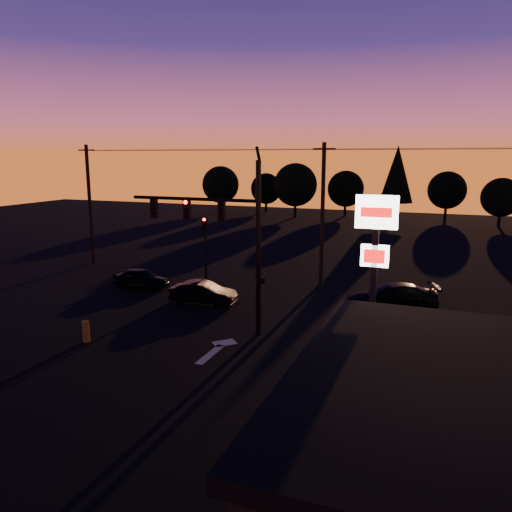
{
  "coord_description": "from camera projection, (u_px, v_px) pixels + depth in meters",
  "views": [
    {
      "loc": [
        9.4,
        -16.66,
        8.17
      ],
      "look_at": [
        1.0,
        5.0,
        3.5
      ],
      "focal_mm": 35.0,
      "sensor_mm": 36.0,
      "label": 1
    }
  ],
  "objects": [
    {
      "name": "car_left",
      "position": [
        141.0,
        278.0,
        31.38
      ],
      "size": [
        3.57,
        1.44,
        1.22
      ],
      "primitive_type": "imported",
      "rotation": [
        0.0,
        0.0,
        1.57
      ],
      "color": "black",
      "rests_on": "ground"
    },
    {
      "name": "car_right",
      "position": [
        391.0,
        297.0,
        26.87
      ],
      "size": [
        5.31,
        3.48,
        1.43
      ],
      "primitive_type": "imported",
      "rotation": [
        0.0,
        0.0,
        -1.24
      ],
      "color": "black",
      "rests_on": "ground"
    },
    {
      "name": "power_wires",
      "position": [
        324.0,
        149.0,
        30.57
      ],
      "size": [
        36.0,
        1.22,
        0.07
      ],
      "color": "black",
      "rests_on": "ground"
    },
    {
      "name": "tree_4",
      "position": [
        397.0,
        174.0,
        62.73
      ],
      "size": [
        4.18,
        4.18,
        9.5
      ],
      "color": "black",
      "rests_on": "ground"
    },
    {
      "name": "tree_2",
      "position": [
        295.0,
        185.0,
        66.73
      ],
      "size": [
        5.77,
        5.78,
        7.26
      ],
      "color": "black",
      "rests_on": "ground"
    },
    {
      "name": "tree_6",
      "position": [
        501.0,
        197.0,
        58.05
      ],
      "size": [
        4.54,
        4.54,
        5.71
      ],
      "color": "black",
      "rests_on": "ground"
    },
    {
      "name": "suv_parked",
      "position": [
        444.0,
        419.0,
        14.52
      ],
      "size": [
        3.44,
        5.14,
        1.31
      ],
      "primitive_type": "imported",
      "rotation": [
        0.0,
        0.0,
        0.29
      ],
      "color": "black",
      "rests_on": "ground"
    },
    {
      "name": "traffic_signal_mast",
      "position": [
        226.0,
        228.0,
        22.88
      ],
      "size": [
        6.79,
        0.52,
        8.58
      ],
      "color": "black",
      "rests_on": "ground"
    },
    {
      "name": "tree_1",
      "position": [
        266.0,
        189.0,
        73.61
      ],
      "size": [
        4.54,
        4.54,
        5.71
      ],
      "color": "black",
      "rests_on": "ground"
    },
    {
      "name": "car_mid",
      "position": [
        203.0,
        293.0,
        28.03
      ],
      "size": [
        3.87,
        1.62,
        1.24
      ],
      "primitive_type": "imported",
      "rotation": [
        0.0,
        0.0,
        1.65
      ],
      "color": "black",
      "rests_on": "ground"
    },
    {
      "name": "utility_pole_1",
      "position": [
        322.0,
        214.0,
        31.35
      ],
      "size": [
        1.4,
        0.26,
        9.0
      ],
      "color": "black",
      "rests_on": "ground"
    },
    {
      "name": "tree_3",
      "position": [
        346.0,
        189.0,
        68.38
      ],
      "size": [
        4.95,
        4.95,
        6.22
      ],
      "color": "black",
      "rests_on": "ground"
    },
    {
      "name": "secondary_signal",
      "position": [
        205.0,
        240.0,
        31.88
      ],
      "size": [
        0.3,
        0.31,
        4.35
      ],
      "color": "black",
      "rests_on": "ground"
    },
    {
      "name": "tree_5",
      "position": [
        447.0,
        190.0,
        65.6
      ],
      "size": [
        4.95,
        4.95,
        6.22
      ],
      "color": "black",
      "rests_on": "ground"
    },
    {
      "name": "lane_arrow",
      "position": [
        217.0,
        349.0,
        21.51
      ],
      "size": [
        1.2,
        3.1,
        0.01
      ],
      "color": "beige",
      "rests_on": "ground"
    },
    {
      "name": "bollard",
      "position": [
        86.0,
        331.0,
        22.28
      ],
      "size": [
        0.32,
        0.32,
        0.95
      ],
      "primitive_type": "cylinder",
      "color": "#A4731C",
      "rests_on": "ground"
    },
    {
      "name": "tree_0",
      "position": [
        221.0,
        185.0,
        72.87
      ],
      "size": [
        5.36,
        5.36,
        6.74
      ],
      "color": "black",
      "rests_on": "ground"
    },
    {
      "name": "ground",
      "position": [
        188.0,
        362.0,
        20.17
      ],
      "size": [
        120.0,
        120.0,
        0.0
      ],
      "primitive_type": "plane",
      "color": "black",
      "rests_on": "ground"
    },
    {
      "name": "utility_pole_0",
      "position": [
        90.0,
        204.0,
        37.73
      ],
      "size": [
        1.4,
        0.26,
        9.0
      ],
      "color": "black",
      "rests_on": "ground"
    },
    {
      "name": "pylon_sign",
      "position": [
        375.0,
        247.0,
        18.09
      ],
      "size": [
        1.5,
        0.28,
        6.8
      ],
      "color": "black",
      "rests_on": "ground"
    }
  ]
}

